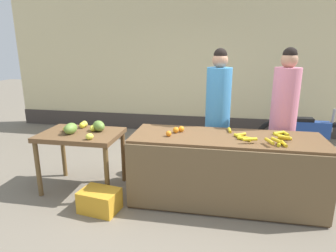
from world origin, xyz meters
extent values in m
plane|color=#756B5B|center=(0.00, 0.00, 0.00)|extent=(24.00, 24.00, 0.00)
cube|color=beige|center=(0.00, 3.09, 1.67)|extent=(8.76, 0.20, 3.35)
cube|color=#3F3833|center=(0.00, 2.98, 0.18)|extent=(8.76, 0.04, 0.36)
cube|color=brown|center=(0.54, 0.00, 0.42)|extent=(2.26, 0.77, 0.85)
cube|color=brown|center=(0.54, -0.40, 0.42)|extent=(2.26, 0.03, 0.79)
cube|color=brown|center=(-1.34, 0.00, 0.76)|extent=(1.03, 0.71, 0.06)
cylinder|color=brown|center=(-1.80, -0.31, 0.37)|extent=(0.06, 0.06, 0.73)
cylinder|color=brown|center=(-0.87, -0.31, 0.37)|extent=(0.06, 0.06, 0.73)
cylinder|color=brown|center=(-1.80, 0.31, 0.37)|extent=(0.06, 0.06, 0.73)
cylinder|color=brown|center=(-0.87, 0.31, 0.37)|extent=(0.06, 0.06, 0.73)
cylinder|color=gold|center=(1.09, -0.22, 0.86)|extent=(0.07, 0.14, 0.04)
cylinder|color=gold|center=(0.70, 0.04, 0.86)|extent=(0.14, 0.11, 0.04)
cylinder|color=gold|center=(0.58, 0.22, 0.86)|extent=(0.05, 0.16, 0.04)
cylinder|color=gold|center=(0.75, -0.08, 0.86)|extent=(0.15, 0.11, 0.04)
cylinder|color=yellow|center=(1.24, 0.19, 0.86)|extent=(0.07, 0.14, 0.04)
cylinder|color=gold|center=(0.67, -0.02, 0.86)|extent=(0.10, 0.12, 0.04)
cylinder|color=yellow|center=(0.73, -0.12, 0.86)|extent=(0.16, 0.10, 0.04)
cylinder|color=gold|center=(1.19, -0.03, 0.86)|extent=(0.16, 0.07, 0.04)
cylinder|color=gold|center=(1.17, 0.20, 0.86)|extent=(0.15, 0.10, 0.04)
cylinder|color=gold|center=(1.14, -0.22, 0.86)|extent=(0.05, 0.15, 0.04)
cylinder|color=gold|center=(1.17, -0.08, 0.89)|extent=(0.13, 0.07, 0.04)
cylinder|color=yellow|center=(0.79, -0.22, 0.89)|extent=(0.16, 0.08, 0.04)
cylinder|color=gold|center=(0.99, -0.25, 0.89)|extent=(0.09, 0.16, 0.04)
cylinder|color=gold|center=(1.07, -0.20, 0.89)|extent=(0.10, 0.13, 0.04)
cylinder|color=yellow|center=(1.13, -0.03, 0.89)|extent=(0.13, 0.13, 0.04)
sphere|color=orange|center=(-0.14, -0.12, 0.88)|extent=(0.07, 0.07, 0.07)
sphere|color=orange|center=(-0.02, 0.09, 0.88)|extent=(0.07, 0.07, 0.07)
sphere|color=orange|center=(-0.08, 0.03, 0.88)|extent=(0.07, 0.07, 0.07)
ellipsoid|color=#DDD14A|center=(-1.53, 0.06, 0.83)|extent=(0.13, 0.12, 0.07)
ellipsoid|color=#D9CF42|center=(-1.53, 0.00, 0.83)|extent=(0.12, 0.10, 0.07)
ellipsoid|color=#DCDF47|center=(-1.09, -0.26, 0.83)|extent=(0.12, 0.12, 0.08)
ellipsoid|color=yellow|center=(-1.19, 0.09, 0.83)|extent=(0.10, 0.13, 0.09)
ellipsoid|color=#E6D348|center=(-1.41, 0.27, 0.83)|extent=(0.13, 0.12, 0.09)
ellipsoid|color=yellow|center=(-1.41, 0.21, 0.83)|extent=(0.10, 0.11, 0.08)
ellipsoid|color=olive|center=(-1.43, -0.07, 0.86)|extent=(0.15, 0.23, 0.14)
ellipsoid|color=olive|center=(-1.13, 0.11, 0.86)|extent=(0.25, 0.26, 0.14)
cylinder|color=#33333D|center=(0.42, 0.63, 0.36)|extent=(0.29, 0.29, 0.72)
cylinder|color=#3F8CCC|center=(0.42, 0.63, 1.17)|extent=(0.34, 0.34, 0.88)
sphere|color=tan|center=(0.42, 0.63, 1.70)|extent=(0.21, 0.21, 0.21)
sphere|color=black|center=(0.42, 0.63, 1.77)|extent=(0.18, 0.18, 0.18)
cylinder|color=#33333D|center=(1.28, 0.61, 0.36)|extent=(0.29, 0.29, 0.73)
cylinder|color=pink|center=(1.28, 0.61, 1.17)|extent=(0.34, 0.34, 0.89)
sphere|color=tan|center=(1.28, 0.61, 1.71)|extent=(0.21, 0.21, 0.21)
sphere|color=black|center=(1.28, 0.61, 1.78)|extent=(0.18, 0.18, 0.18)
torus|color=black|center=(2.37, 1.78, 0.33)|extent=(0.65, 0.09, 0.65)
torus|color=black|center=(1.42, 1.78, 0.33)|extent=(0.65, 0.09, 0.65)
cube|color=navy|center=(1.89, 1.78, 0.51)|extent=(0.80, 0.18, 0.28)
cube|color=black|center=(1.79, 1.78, 0.67)|extent=(0.44, 0.16, 0.08)
cylinder|color=gray|center=(2.32, 1.78, 0.68)|extent=(0.04, 0.04, 0.40)
cube|color=gold|center=(-0.89, -0.51, 0.13)|extent=(0.49, 0.39, 0.26)
ellipsoid|color=tan|center=(-0.57, 0.62, 0.26)|extent=(0.41, 0.36, 0.52)
camera|label=1|loc=(0.45, -3.34, 1.88)|focal=30.85mm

